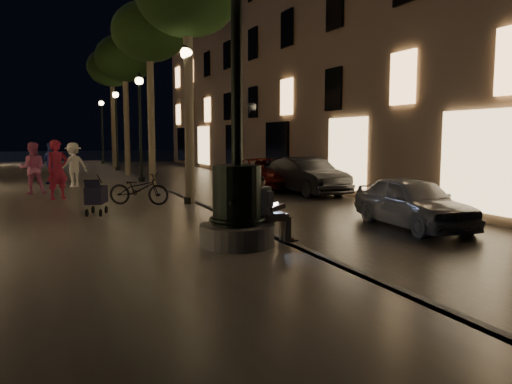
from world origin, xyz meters
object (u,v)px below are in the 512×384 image
seated_man_laptop (267,207)px  car_front (413,202)px  car_third (262,173)px  pedestrian_red (58,170)px  lamp_curb_c (116,119)px  lamp_curb_b (140,113)px  lamp_curb_a (187,102)px  fountain_lamppost (237,192)px  tree_second (149,33)px  stroller (96,195)px  pedestrian_blue (51,163)px  pedestrian_pink (33,168)px  lamp_curb_d (102,123)px  tree_third (125,59)px  pedestrian_white (73,165)px  bicycle (139,189)px  tree_far (112,68)px  car_second (306,176)px

seated_man_laptop → car_front: seated_man_laptop is taller
car_third → pedestrian_red: size_ratio=2.40×
seated_man_laptop → pedestrian_red: size_ratio=0.68×
car_front → lamp_curb_c: bearing=106.9°
lamp_curb_b → car_third: (4.58, -3.00, -2.60)m
car_front → seated_man_laptop: bearing=-161.0°
lamp_curb_a → car_third: lamp_curb_a is taller
fountain_lamppost → tree_second: (0.80, 12.00, 5.12)m
stroller → pedestrian_blue: size_ratio=0.58×
seated_man_laptop → lamp_curb_a: size_ratio=0.27×
tree_second → pedestrian_pink: bearing=-163.4°
lamp_curb_d → pedestrian_red: (-3.60, -21.33, -2.07)m
tree_third → pedestrian_red: size_ratio=3.75×
car_front → pedestrian_white: size_ratio=2.08×
lamp_curb_d → stroller: size_ratio=4.64×
pedestrian_red → pedestrian_white: (0.68, 4.05, -0.07)m
tree_second → car_front: tree_second is taller
car_front → pedestrian_white: pedestrian_white is taller
bicycle → stroller: bearing=168.4°
tree_far → lamp_curb_c: size_ratio=1.56×
lamp_curb_a → pedestrian_pink: (-4.37, 4.67, -2.12)m
pedestrian_red → bicycle: bearing=-71.0°
seated_man_laptop → fountain_lamppost: bearing=180.0°
car_front → lamp_curb_b: bearing=113.7°
tree_third → seated_man_laptop: bearing=-90.3°
tree_far → lamp_curb_c: (-0.08, -2.00, -3.20)m
seated_man_laptop → tree_far: bearing=89.6°
pedestrian_blue → lamp_curb_b: bearing=48.2°
lamp_curb_a → car_second: (5.32, 2.41, -2.53)m
seated_man_laptop → lamp_curb_b: 14.19m
stroller → pedestrian_pink: size_ratio=0.57×
seated_man_laptop → car_third: 11.95m
tree_third → lamp_curb_c: 4.94m
seated_man_laptop → lamp_curb_a: (0.09, 6.00, 2.34)m
lamp_curb_b → car_second: size_ratio=1.12×
tree_third → pedestrian_blue: bearing=-135.1°
fountain_lamppost → car_second: fountain_lamppost is taller
car_front → pedestrian_blue: pedestrian_blue is taller
fountain_lamppost → tree_third: (0.70, 18.00, 4.93)m
pedestrian_blue → car_front: bearing=-6.3°
lamp_curb_c → lamp_curb_b: bearing=-90.0°
car_front → bicycle: car_front is taller
lamp_curb_d → car_front: 29.36m
tree_far → lamp_curb_d: bearing=90.8°
tree_far → car_front: size_ratio=2.03×
lamp_curb_a → pedestrian_pink: lamp_curb_a is taller
fountain_lamppost → tree_second: bearing=86.2°
fountain_lamppost → tree_far: size_ratio=0.69×
car_front → pedestrian_blue: (-8.04, 13.20, 0.46)m
car_second → lamp_curb_c: bearing=108.7°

